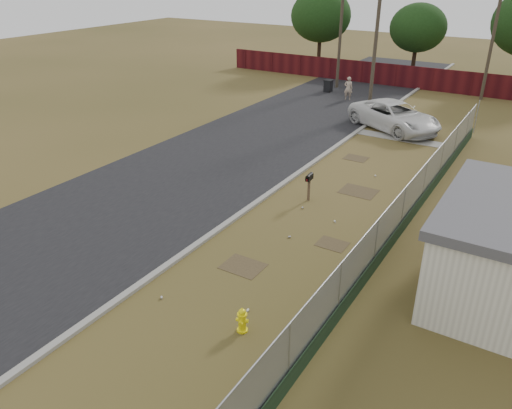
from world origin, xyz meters
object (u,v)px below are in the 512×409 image
Objects in this scene: mailbox at (309,180)px; pickup_truck at (395,116)px; pedestrian at (348,88)px; trash_bin at (328,86)px; fire_hydrant at (242,320)px.

mailbox is 0.20× the size of pickup_truck.
pedestrian is (-5.29, 5.47, 0.02)m from pickup_truck.
pedestrian reaches higher than trash_bin.
pickup_truck reaches higher than trash_bin.
mailbox is 18.40m from pedestrian.
pickup_truck is 6.39× the size of trash_bin.
fire_hydrant is at bearing 85.80° from pedestrian.
mailbox is at bearing 104.38° from fire_hydrant.
pickup_truck is at bearing 113.73° from pedestrian.
pickup_truck is at bearing -42.90° from trash_bin.
mailbox is 0.72× the size of pedestrian.
mailbox is at bearing -150.94° from pickup_truck.
fire_hydrant is 21.03m from pickup_truck.
mailbox is at bearing 86.66° from pedestrian.
pedestrian is 1.82× the size of trash_bin.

